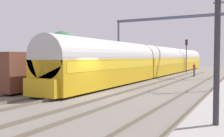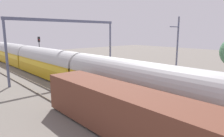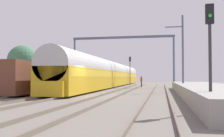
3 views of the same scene
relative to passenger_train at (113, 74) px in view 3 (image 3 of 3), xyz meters
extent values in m
plane|color=#6C655D|center=(1.92, -21.57, -1.97)|extent=(120.00, 120.00, 0.00)
cube|color=#6C6052|center=(-4.55, -21.57, -1.89)|extent=(0.08, 60.00, 0.16)
cube|color=#6C6052|center=(-3.12, -21.57, -1.89)|extent=(0.08, 60.00, 0.16)
cube|color=#6C6052|center=(-0.72, -21.57, -1.89)|extent=(0.08, 60.00, 0.16)
cube|color=#6C6052|center=(0.72, -21.57, -1.89)|extent=(0.08, 60.00, 0.16)
cube|color=#6C6052|center=(3.12, -21.57, -1.89)|extent=(0.08, 60.00, 0.16)
cube|color=#6C6052|center=(4.55, -21.57, -1.89)|extent=(0.08, 60.00, 0.16)
cube|color=#6C6052|center=(6.96, -21.57, -1.89)|extent=(0.08, 60.00, 0.16)
cube|color=#6C6052|center=(8.39, -21.57, -1.89)|extent=(0.08, 60.00, 0.16)
cube|color=gray|center=(11.49, -19.57, -1.52)|extent=(4.40, 28.00, 0.90)
cube|color=gold|center=(0.00, -16.31, -0.71)|extent=(2.90, 16.00, 2.20)
cube|color=gold|center=(0.00, -16.31, -0.08)|extent=(2.93, 15.36, 0.64)
cylinder|color=#B4B4B4|center=(0.00, -16.31, 0.59)|extent=(2.84, 16.00, 2.84)
cube|color=gold|center=(0.00, 0.04, -0.71)|extent=(2.90, 16.00, 2.20)
cube|color=gold|center=(0.00, 0.04, -0.08)|extent=(2.93, 15.36, 0.64)
cylinder|color=#B4B4B4|center=(0.00, 0.04, 0.59)|extent=(2.84, 16.00, 2.84)
cube|color=gold|center=(0.00, 16.39, -0.71)|extent=(2.90, 16.00, 2.20)
cube|color=gold|center=(0.00, 16.39, -0.08)|extent=(2.93, 15.36, 0.64)
cylinder|color=#B4B4B4|center=(0.00, 16.39, 0.59)|extent=(2.84, 16.00, 2.84)
cube|color=gold|center=(0.00, -24.56, -1.26)|extent=(2.40, 0.50, 1.10)
cube|color=brown|center=(-3.84, -18.23, -0.46)|extent=(2.80, 13.00, 2.70)
cube|color=black|center=(-3.84, -18.23, -1.76)|extent=(2.52, 11.96, 0.10)
cylinder|color=#373737|center=(4.82, -1.90, -1.55)|extent=(0.18, 0.18, 0.85)
cube|color=maroon|center=(4.82, -1.90, -0.80)|extent=(0.25, 0.41, 0.64)
sphere|color=tan|center=(4.82, -1.90, -0.36)|extent=(0.24, 0.24, 0.24)
cylinder|color=#2D2D33|center=(10.06, -29.44, 0.00)|extent=(0.14, 0.14, 3.95)
cube|color=black|center=(10.06, -29.44, 2.42)|extent=(0.36, 0.20, 0.90)
sphere|color=#19D133|center=(10.06, -29.56, 2.33)|extent=(0.16, 0.16, 0.16)
cylinder|color=#2D2D33|center=(1.92, 7.43, 0.28)|extent=(0.14, 0.14, 4.51)
cube|color=black|center=(1.92, 7.43, 2.99)|extent=(0.36, 0.20, 0.90)
sphere|color=red|center=(1.92, 7.31, 2.93)|extent=(0.16, 0.16, 0.16)
cylinder|color=#525774|center=(-5.84, -2.26, 1.78)|extent=(0.28, 0.28, 7.50)
cylinder|color=#525774|center=(9.67, -2.26, 1.78)|extent=(0.28, 0.28, 7.50)
cube|color=#525774|center=(1.92, -2.26, 5.71)|extent=(15.91, 0.24, 0.36)
cylinder|color=#525774|center=(10.07, -13.99, 2.03)|extent=(0.20, 0.20, 8.00)
cube|color=#525774|center=(9.17, -13.99, 4.83)|extent=(1.80, 0.10, 0.10)
cylinder|color=#4C3826|center=(-12.12, -7.14, -0.79)|extent=(0.36, 0.36, 2.38)
sphere|color=#3D6C4C|center=(-12.12, -7.14, 2.03)|extent=(4.34, 4.34, 4.34)
camera|label=1|loc=(10.67, -35.99, 0.55)|focal=41.25mm
camera|label=2|loc=(-12.05, -26.64, 4.26)|focal=32.14mm
camera|label=3|loc=(7.94, -41.60, -0.42)|focal=41.33mm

